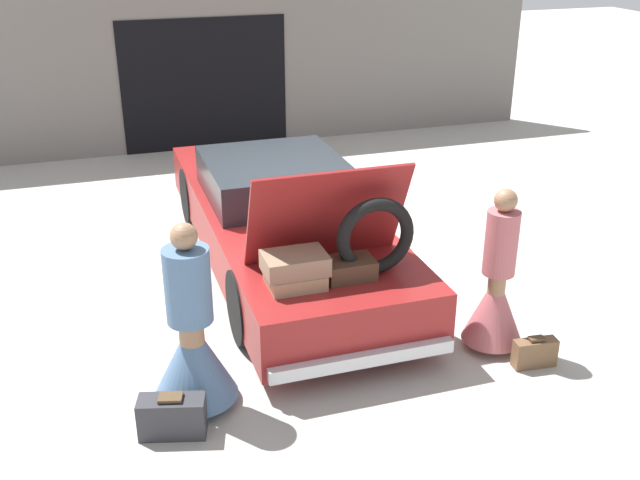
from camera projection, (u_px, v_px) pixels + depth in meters
ground_plane at (283, 263)px, 8.82m from camera, size 40.00×40.00×0.00m
garage_wall_back at (203, 67)px, 12.58m from camera, size 12.00×0.14×2.80m
car at (282, 220)px, 8.58m from camera, size 1.81×5.26×1.74m
person_left at (192, 343)px, 6.10m from camera, size 0.71×0.71×1.64m
person_right at (496, 293)px, 6.93m from camera, size 0.57×0.57×1.59m
suitcase_beside_left_person at (172, 416)px, 5.88m from camera, size 0.56×0.35×0.36m
suitcase_beside_right_person at (535, 353)px, 6.78m from camera, size 0.41×0.17×0.30m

